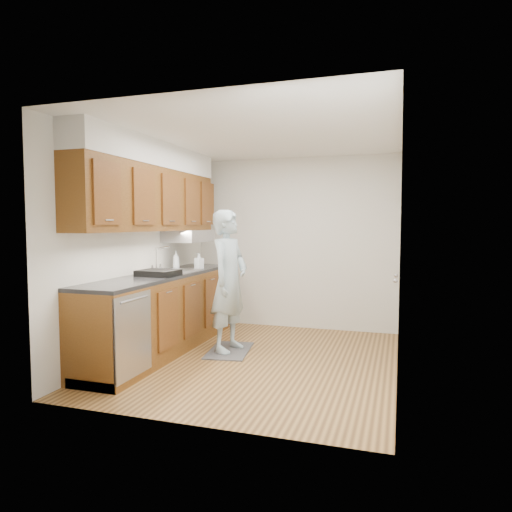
% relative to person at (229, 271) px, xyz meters
% --- Properties ---
extents(floor, '(3.50, 3.50, 0.00)m').
position_rel_person_xyz_m(floor, '(0.44, -0.24, -0.97)').
color(floor, '#A4773E').
rests_on(floor, ground).
extents(ceiling, '(3.50, 3.50, 0.00)m').
position_rel_person_xyz_m(ceiling, '(0.44, -0.24, 1.53)').
color(ceiling, white).
rests_on(ceiling, wall_left).
extents(wall_left, '(0.02, 3.50, 2.50)m').
position_rel_person_xyz_m(wall_left, '(-1.06, -0.24, 0.28)').
color(wall_left, silver).
rests_on(wall_left, floor).
extents(wall_right, '(0.02, 3.50, 2.50)m').
position_rel_person_xyz_m(wall_right, '(1.94, -0.24, 0.28)').
color(wall_right, silver).
rests_on(wall_right, floor).
extents(wall_back, '(3.00, 0.02, 2.50)m').
position_rel_person_xyz_m(wall_back, '(0.44, 1.51, 0.28)').
color(wall_back, silver).
rests_on(wall_back, floor).
extents(counter, '(0.64, 2.80, 1.30)m').
position_rel_person_xyz_m(counter, '(-0.76, -0.24, -0.48)').
color(counter, brown).
rests_on(counter, floor).
extents(upper_cabinets, '(0.47, 2.80, 1.21)m').
position_rel_person_xyz_m(upper_cabinets, '(-0.89, -0.19, 0.98)').
color(upper_cabinets, brown).
rests_on(upper_cabinets, wall_left).
extents(closet_door, '(0.02, 1.22, 2.05)m').
position_rel_person_xyz_m(closet_door, '(1.93, 0.06, 0.05)').
color(closet_door, silver).
rests_on(closet_door, wall_right).
extents(floor_mat, '(0.58, 0.86, 0.02)m').
position_rel_person_xyz_m(floor_mat, '(0.00, 0.00, -0.96)').
color(floor_mat, '#5A595C').
rests_on(floor_mat, floor).
extents(person, '(0.55, 0.73, 1.91)m').
position_rel_person_xyz_m(person, '(0.00, 0.00, 0.00)').
color(person, '#A0B9C3').
rests_on(person, floor_mat).
extents(soap_bottle_a, '(0.10, 0.10, 0.24)m').
position_rel_person_xyz_m(soap_bottle_a, '(-0.90, 0.38, 0.09)').
color(soap_bottle_a, white).
rests_on(soap_bottle_a, counter).
extents(soap_bottle_b, '(0.13, 0.13, 0.21)m').
position_rel_person_xyz_m(soap_bottle_b, '(-0.61, 0.47, 0.07)').
color(soap_bottle_b, white).
rests_on(soap_bottle_b, counter).
extents(soap_bottle_c, '(0.17, 0.17, 0.18)m').
position_rel_person_xyz_m(soap_bottle_c, '(-0.73, 0.73, 0.06)').
color(soap_bottle_c, white).
rests_on(soap_bottle_c, counter).
extents(dish_rack, '(0.45, 0.39, 0.07)m').
position_rel_person_xyz_m(dish_rack, '(-0.70, -0.44, 0.00)').
color(dish_rack, black).
rests_on(dish_rack, counter).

